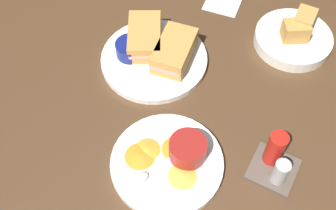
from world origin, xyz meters
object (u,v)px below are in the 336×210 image
object	(u,v)px
ramekin_dark_sauce	(130,48)
bread_basket_rear	(294,37)
plate_chips_companion	(167,163)
spoon_by_gravy_ramekin	(147,174)
sandwich_half_far	(145,37)
spoon_by_dark_ramekin	(151,60)
ramekin_light_gravy	(188,149)
sandwich_half_near	(174,51)
condiment_caddy	(276,161)
plate_sandwich_main	(154,59)

from	to	relation	value
ramekin_dark_sauce	bread_basket_rear	xyz separation A→B (cm)	(-23.11, 32.41, -1.22)
plate_chips_companion	bread_basket_rear	xyz separation A→B (cm)	(-43.96, 11.23, 1.47)
spoon_by_gravy_ramekin	bread_basket_rear	bearing A→B (deg)	164.55
sandwich_half_far	spoon_by_dark_ramekin	world-z (taller)	sandwich_half_far
ramekin_light_gravy	bread_basket_rear	world-z (taller)	bread_basket_rear
sandwich_half_far	spoon_by_gravy_ramekin	distance (cm)	34.50
sandwich_half_near	plate_chips_companion	distance (cm)	27.48
spoon_by_dark_ramekin	plate_chips_companion	world-z (taller)	spoon_by_dark_ramekin
sandwich_half_near	ramekin_light_gravy	world-z (taller)	sandwich_half_near
spoon_by_dark_ramekin	ramekin_light_gravy	size ratio (longest dim) A/B	1.31
sandwich_half_far	condiment_caddy	xyz separation A→B (cm)	(15.64, 38.74, -0.59)
condiment_caddy	bread_basket_rear	bearing A→B (deg)	-167.34
spoon_by_gravy_ramekin	condiment_caddy	size ratio (longest dim) A/B	1.00
spoon_by_dark_ramekin	ramekin_light_gravy	world-z (taller)	ramekin_light_gravy
bread_basket_rear	spoon_by_gravy_ramekin	bearing A→B (deg)	-15.45
sandwich_half_near	sandwich_half_far	bearing A→B (deg)	-93.16
spoon_by_dark_ramekin	bread_basket_rear	distance (cm)	35.26
plate_sandwich_main	spoon_by_gravy_ramekin	size ratio (longest dim) A/B	2.65
sandwich_half_far	spoon_by_gravy_ramekin	bearing A→B (deg)	30.85
sandwich_half_far	plate_chips_companion	world-z (taller)	sandwich_half_far
ramekin_light_gravy	condiment_caddy	bearing A→B (deg)	110.87
spoon_by_dark_ramekin	ramekin_light_gravy	distance (cm)	25.79
sandwich_half_near	ramekin_light_gravy	xyz separation A→B (cm)	(21.33, 14.36, -0.08)
sandwich_half_near	sandwich_half_far	xyz separation A→B (cm)	(-0.46, -8.28, 0.00)
plate_sandwich_main	condiment_caddy	xyz separation A→B (cm)	(13.02, 34.74, 2.61)
ramekin_light_gravy	bread_basket_rear	size ratio (longest dim) A/B	0.41
plate_chips_companion	condiment_caddy	size ratio (longest dim) A/B	2.40
ramekin_dark_sauce	spoon_by_gravy_ramekin	bearing A→B (deg)	37.07
spoon_by_gravy_ramekin	condiment_caddy	distance (cm)	25.31
spoon_by_dark_ramekin	plate_chips_companion	distance (cm)	26.43
spoon_by_dark_ramekin	ramekin_light_gravy	bearing A→B (deg)	46.20
sandwich_half_near	plate_chips_companion	xyz separation A→B (cm)	(24.75, 11.51, -3.20)
ramekin_dark_sauce	bread_basket_rear	bearing A→B (deg)	125.49
plate_sandwich_main	ramekin_light_gravy	bearing A→B (deg)	44.18
ramekin_light_gravy	plate_sandwich_main	bearing A→B (deg)	-135.82
spoon_by_dark_ramekin	spoon_by_gravy_ramekin	distance (cm)	28.97
plate_chips_companion	spoon_by_dark_ramekin	bearing A→B (deg)	-143.48
ramekin_dark_sauce	ramekin_light_gravy	size ratio (longest dim) A/B	0.90
plate_sandwich_main	sandwich_half_far	bearing A→B (deg)	-123.16
spoon_by_dark_ramekin	spoon_by_gravy_ramekin	xyz separation A→B (cm)	(25.59, 13.59, 0.00)
sandwich_half_far	ramekin_light_gravy	size ratio (longest dim) A/B	1.98
spoon_by_gravy_ramekin	bread_basket_rear	distance (cm)	50.14
plate_sandwich_main	sandwich_half_near	world-z (taller)	sandwich_half_near
sandwich_half_far	condiment_caddy	world-z (taller)	condiment_caddy
plate_sandwich_main	ramekin_light_gravy	world-z (taller)	ramekin_light_gravy
plate_sandwich_main	spoon_by_gravy_ramekin	distance (cm)	30.24
sandwich_half_far	plate_chips_companion	bearing A→B (deg)	38.14
ramekin_dark_sauce	sandwich_half_near	bearing A→B (deg)	111.96
ramekin_light_gravy	sandwich_half_far	bearing A→B (deg)	-133.90
plate_sandwich_main	bread_basket_rear	world-z (taller)	bread_basket_rear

